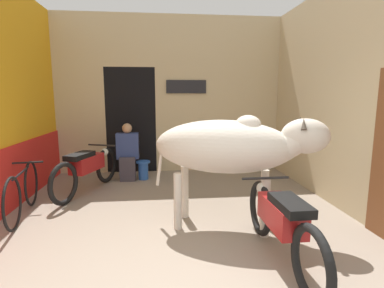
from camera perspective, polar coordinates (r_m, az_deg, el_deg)
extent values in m
cube|color=red|center=(5.27, -32.04, -6.14)|extent=(0.03, 4.74, 0.99)
cube|color=#C6B289|center=(7.12, -4.38, 18.91)|extent=(5.09, 0.18, 1.15)
cube|color=#C6B289|center=(7.26, -20.24, 4.18)|extent=(1.08, 0.18, 2.39)
cube|color=#C6B289|center=(7.16, 4.70, 4.65)|extent=(2.88, 0.18, 2.39)
cube|color=black|center=(7.43, -11.24, 4.67)|extent=(1.13, 0.90, 2.39)
cube|color=black|center=(6.94, -1.11, 10.85)|extent=(0.91, 0.03, 0.30)
cube|color=#C6B289|center=(5.38, 26.35, 8.34)|extent=(0.18, 4.74, 3.54)
ellipsoid|color=beige|center=(3.94, 5.89, -0.48)|extent=(1.95, 1.25, 0.70)
ellipsoid|color=beige|center=(3.89, 10.63, 3.54)|extent=(0.41, 0.38, 0.26)
cylinder|color=beige|center=(3.94, 18.07, -0.08)|extent=(0.54, 0.46, 0.46)
ellipsoid|color=beige|center=(3.95, 20.78, 1.41)|extent=(0.68, 0.53, 0.44)
cylinder|color=beige|center=(4.16, -6.07, -3.34)|extent=(0.15, 0.08, 0.69)
cylinder|color=beige|center=(4.30, 13.59, -9.78)|extent=(0.11, 0.11, 0.76)
cylinder|color=beige|center=(3.92, 13.78, -11.69)|extent=(0.11, 0.11, 0.76)
cylinder|color=beige|center=(4.40, -1.39, -9.08)|extent=(0.11, 0.11, 0.76)
cylinder|color=beige|center=(4.03, -2.71, -10.85)|extent=(0.11, 0.11, 0.76)
cone|color=#473D33|center=(4.08, 19.88, 4.01)|extent=(0.10, 0.14, 0.16)
cone|color=#473D33|center=(3.78, 20.53, 3.60)|extent=(0.10, 0.14, 0.16)
torus|color=black|center=(2.93, 21.76, -20.46)|extent=(0.09, 0.69, 0.69)
torus|color=black|center=(4.00, 12.87, -11.82)|extent=(0.09, 0.69, 0.69)
cube|color=maroon|center=(3.37, 16.68, -12.69)|extent=(0.29, 0.71, 0.28)
cube|color=black|center=(3.14, 18.24, -10.89)|extent=(0.27, 0.57, 0.09)
cylinder|color=black|center=(3.73, 13.83, -6.33)|extent=(0.58, 0.04, 0.03)
sphere|color=silver|center=(3.86, 13.28, -8.19)|extent=(0.15, 0.15, 0.15)
torus|color=black|center=(5.30, -23.24, -6.95)|extent=(0.32, 0.69, 0.71)
torus|color=black|center=(6.37, -15.97, -3.91)|extent=(0.32, 0.69, 0.71)
cube|color=maroon|center=(5.78, -19.36, -3.50)|extent=(0.52, 0.78, 0.28)
cube|color=black|center=(5.58, -20.59, -2.11)|extent=(0.45, 0.64, 0.09)
cylinder|color=black|center=(6.16, -16.83, -0.21)|extent=(0.56, 0.23, 0.03)
sphere|color=silver|center=(6.27, -16.33, -1.47)|extent=(0.15, 0.15, 0.15)
torus|color=black|center=(4.64, -31.03, -9.73)|extent=(0.15, 0.72, 0.73)
torus|color=black|center=(5.52, -28.30, -6.59)|extent=(0.15, 0.72, 0.73)
cylinder|color=black|center=(5.00, -29.80, -4.81)|extent=(0.15, 0.78, 0.03)
cylinder|color=black|center=(5.36, -28.80, -3.10)|extent=(0.44, 0.10, 0.03)
cube|color=#3D3842|center=(6.39, -12.15, -5.18)|extent=(0.32, 0.14, 0.39)
cube|color=#3D3842|center=(6.42, -12.14, -2.85)|extent=(0.32, 0.32, 0.11)
cube|color=navy|center=(6.44, -12.16, -0.36)|extent=(0.46, 0.20, 0.54)
sphere|color=tan|center=(6.39, -12.27, 2.95)|extent=(0.20, 0.20, 0.20)
cylinder|color=#2856B2|center=(6.46, -9.25, -5.09)|extent=(0.21, 0.21, 0.36)
cylinder|color=#2856B2|center=(6.41, -9.30, -3.39)|extent=(0.29, 0.29, 0.04)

